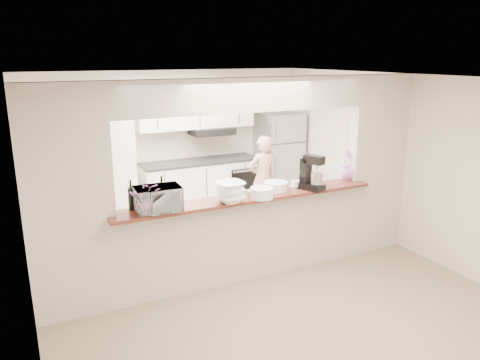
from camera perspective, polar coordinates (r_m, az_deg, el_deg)
floor at (r=6.12m, az=0.85°, el=-11.67°), size 6.00×6.00×0.00m
tile_overlay at (r=7.41m, az=-4.70°, el=-6.77°), size 5.00×2.90×0.01m
partition at (r=5.61m, az=0.91°, el=1.99°), size 5.00×0.15×2.50m
bar_counter at (r=5.88m, az=0.89°, el=-6.67°), size 3.40×0.38×1.09m
kitchen_cabinets at (r=8.12m, az=-9.16°, el=2.21°), size 3.15×0.62×2.25m
refrigerator at (r=8.99m, az=4.74°, el=2.77°), size 0.75×0.70×1.70m
flower_left at (r=5.08m, az=-11.46°, el=-2.19°), size 0.38×0.35×0.36m
wine_bottle_a at (r=5.36m, az=-9.48°, el=-1.69°), size 0.07×0.07×0.35m
wine_bottle_b at (r=5.27m, az=-13.12°, el=-2.19°), size 0.07×0.07×0.34m
toaster_oven at (r=5.17m, az=-9.98°, el=-2.30°), size 0.52×0.37×0.27m
serving_bowls at (r=5.40m, az=-1.19°, el=-1.53°), size 0.34×0.34×0.24m
plate_stack_a at (r=5.58m, az=2.70°, el=-1.59°), size 0.28×0.28×0.13m
plate_stack_b at (r=5.92m, az=4.37°, el=-0.74°), size 0.31×0.31×0.11m
red_bowl at (r=5.77m, az=2.79°, el=-1.35°), size 0.14×0.14×0.07m
tan_bowl at (r=5.70m, az=1.48°, el=-1.57°), size 0.13×0.13×0.06m
utensil_caddy at (r=6.12m, az=7.35°, el=0.17°), size 0.27×0.16×0.24m
stand_mixer at (r=5.97m, az=8.72°, el=0.70°), size 0.28×0.34×0.44m
flower_right at (r=6.56m, az=13.20°, el=1.81°), size 0.29×0.29×0.41m
person at (r=7.84m, az=2.78°, el=0.09°), size 0.55×0.38×1.46m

